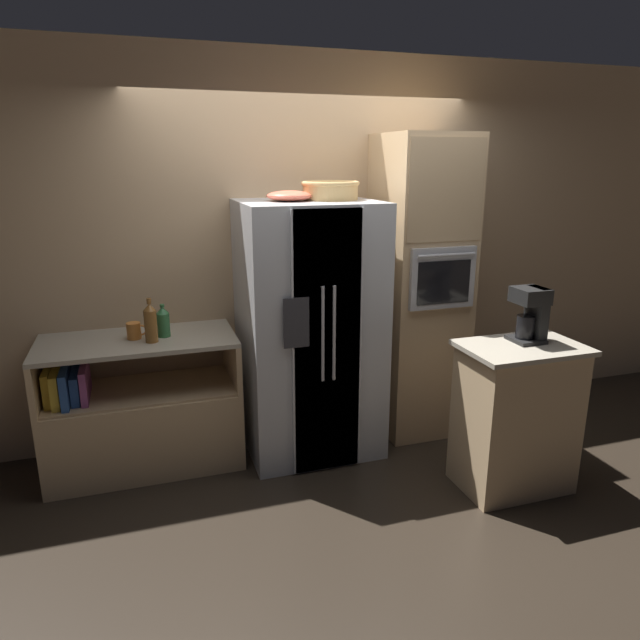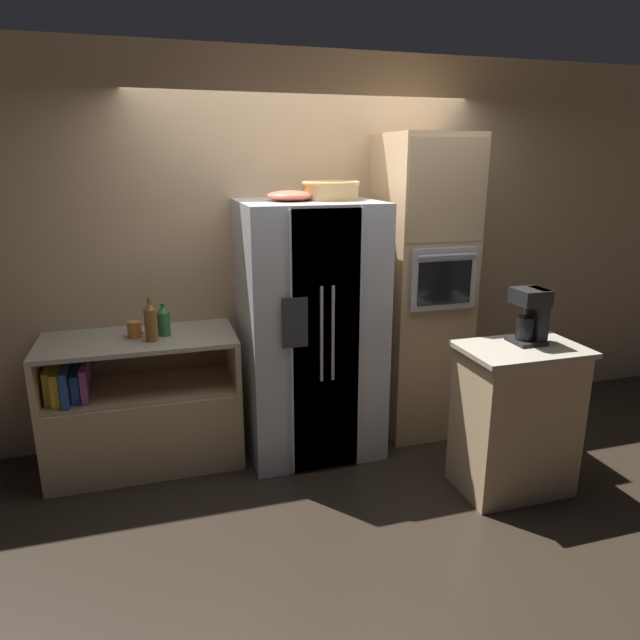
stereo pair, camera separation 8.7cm
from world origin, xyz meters
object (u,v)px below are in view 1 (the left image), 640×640
Objects in this scene: bottle_tall at (163,321)px; wall_oven at (419,288)px; refrigerator at (309,330)px; bottle_short at (151,323)px; coffee_maker at (531,312)px; mug at (134,331)px; fruit_bowl at (289,196)px; wicker_basket at (330,190)px.

wall_oven is at bearing -0.48° from bottle_tall.
refrigerator is 1.08m from bottle_short.
bottle_tall is at bearing 156.01° from coffee_maker.
mug is 0.38× the size of coffee_maker.
coffee_maker is (1.30, -0.89, -0.68)m from fruit_bowl.
wall_oven is 1.03m from wicker_basket.
refrigerator reaches higher than mug.
wall_oven is at bearing 2.60° from wicker_basket.
wicker_basket is 0.30m from fruit_bowl.
wicker_basket is at bearing -177.40° from wall_oven.
mug is at bearing 157.56° from coffee_maker.
wall_oven is at bearing 3.12° from fruit_bowl.
refrigerator is at bearing -175.12° from wall_oven.
wicker_basket is 1.43m from bottle_tall.
bottle_tall is at bearing -2.61° from mug.
bottle_short is 2.40m from coffee_maker.
bottle_short reaches higher than bottle_tall.
fruit_bowl reaches higher than mug.
fruit_bowl reaches higher than bottle_tall.
mug is at bearing 177.39° from bottle_tall.
fruit_bowl is 1.22m from bottle_short.
wall_oven is 17.07× the size of mug.
fruit_bowl is 1.37× the size of bottle_tall.
coffee_maker is at bearing -22.44° from mug.
wicker_basket is 1.48m from bottle_short.
fruit_bowl is 1.18m from bottle_tall.
wicker_basket reaches higher than bottle_tall.
refrigerator is at bearing -165.41° from wicker_basket.
fruit_bowl is (-0.13, 0.02, 0.93)m from refrigerator.
fruit_bowl is at bearing 170.99° from refrigerator.
mug is at bearing 135.23° from bottle_short.
wall_oven is 2.07m from mug.
fruit_bowl reaches higher than refrigerator.
bottle_tall is at bearing 177.59° from wicker_basket.
fruit_bowl reaches higher than coffee_maker.
bottle_tall is at bearing 175.27° from fruit_bowl.
fruit_bowl reaches higher than bottle_short.
bottle_short is at bearing -179.76° from refrigerator.
refrigerator is 4.52× the size of wicker_basket.
refrigerator is 0.92m from wall_oven.
refrigerator reaches higher than bottle_short.
coffee_maker is at bearing -73.47° from wall_oven.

